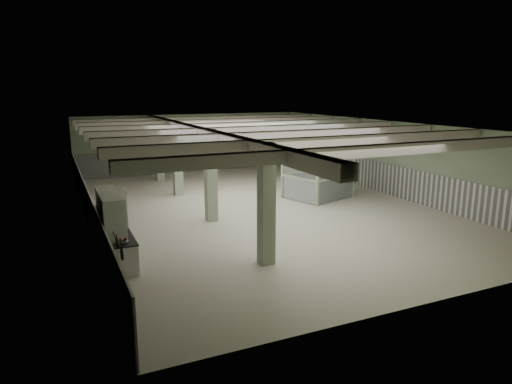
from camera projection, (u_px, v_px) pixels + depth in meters
name	position (u px, v px, depth m)	size (l,w,h in m)	color
floor	(258.00, 208.00, 19.96)	(20.00, 20.00, 0.00)	beige
ceiling	(258.00, 125.00, 19.17)	(14.00, 20.00, 0.02)	beige
wall_back	(192.00, 143.00, 28.46)	(14.00, 0.02, 3.60)	#9BAD8B
wall_front	(436.00, 232.00, 10.67)	(14.00, 0.02, 3.60)	#9BAD8B
wall_left	(86.00, 181.00, 16.75)	(0.02, 20.00, 3.60)	#9BAD8B
wall_right	(388.00, 158.00, 22.38)	(0.02, 20.00, 3.60)	#9BAD8B
wainscot_left	(89.00, 208.00, 16.99)	(0.05, 19.90, 1.50)	silver
wainscot_right	(386.00, 179.00, 22.60)	(0.05, 19.90, 1.50)	silver
wainscot_back	(192.00, 160.00, 28.66)	(13.90, 0.05, 1.50)	silver
girder	(202.00, 133.00, 18.21)	(0.45, 19.90, 0.40)	beige
beam_a	(372.00, 151.00, 12.54)	(13.90, 0.35, 0.32)	beige
beam_b	(323.00, 142.00, 14.77)	(13.90, 0.35, 0.32)	beige
beam_c	(286.00, 135.00, 16.99)	(13.90, 0.35, 0.32)	beige
beam_d	(258.00, 130.00, 19.21)	(13.90, 0.35, 0.32)	beige
beam_e	(236.00, 126.00, 21.43)	(13.90, 0.35, 0.32)	beige
beam_f	(218.00, 122.00, 23.66)	(13.90, 0.35, 0.32)	beige
beam_g	(203.00, 119.00, 25.88)	(13.90, 0.35, 0.32)	beige
column_a	(266.00, 205.00, 13.22)	(0.42, 0.42, 3.60)	#95A786
column_b	(211.00, 176.00, 17.67)	(0.42, 0.42, 3.60)	#95A786
column_c	(177.00, 159.00, 22.12)	(0.42, 0.42, 3.60)	#95A786
column_d	(159.00, 149.00, 25.67)	(0.42, 0.42, 3.60)	#95A786
hook_rail	(116.00, 239.00, 10.01)	(0.02, 0.02, 1.20)	black
pendant_front	(335.00, 152.00, 15.05)	(0.44, 0.44, 0.22)	#303D2E
pendant_mid	(264.00, 137.00, 19.94)	(0.44, 0.44, 0.22)	#303D2E
pendant_back	(224.00, 128.00, 24.38)	(0.44, 0.44, 0.22)	#303D2E
prep_counter	(111.00, 236.00, 14.66)	(0.89, 5.11, 0.91)	silver
pitcher_near	(116.00, 220.00, 14.39)	(0.19, 0.22, 0.28)	silver
pitcher_far	(123.00, 237.00, 12.63)	(0.22, 0.25, 0.32)	silver
veg_colander	(121.00, 240.00, 12.62)	(0.40, 0.40, 0.18)	#3C3C41
orange_bowl	(108.00, 210.00, 15.91)	(0.26, 0.26, 0.09)	#B2B2B7
skillet_near	(122.00, 254.00, 9.73)	(0.28, 0.28, 0.04)	black
skillet_far	(117.00, 244.00, 10.37)	(0.24, 0.24, 0.03)	black
walkin_cooler	(112.00, 229.00, 13.51)	(0.79, 2.26, 2.07)	silver
guard_booth	(319.00, 164.00, 21.64)	(3.46, 3.17, 2.39)	#A6C29B
filing_cabinet	(349.00, 183.00, 22.61)	(0.36, 0.52, 1.12)	#585C4D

